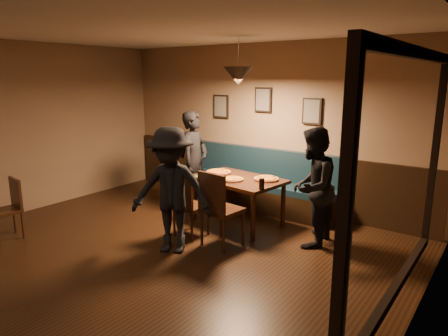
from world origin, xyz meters
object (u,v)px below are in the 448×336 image
Objects in this scene: tabasco_bottle at (262,180)px; dining_table at (237,201)px; diner_right at (312,187)px; diner_front at (171,191)px; cafe_chair_far at (5,210)px; chair_near_left at (191,205)px; chair_near_right at (222,208)px; diner_left at (194,162)px; soda_glass at (262,184)px; booth_bench at (254,179)px.

dining_table is at bearing 171.99° from tabasco_bottle.
diner_right is 1.86m from diner_front.
chair_near_left is at bearing -133.23° from cafe_chair_far.
diner_left is (-1.27, 0.93, 0.32)m from chair_near_right.
soda_glass is at bearing -71.96° from diner_right.
soda_glass reaches higher than cafe_chair_far.
diner_front reaches higher than tabasco_bottle.
diner_right is (1.25, -0.07, 0.44)m from dining_table.
tabasco_bottle is at bearing 82.88° from chair_near_right.
diner_left is 10.61× the size of soda_glass.
chair_near_left is 1.22m from diner_left.
chair_near_right is 0.62× the size of diner_left.
diner_front is (0.85, -1.47, -0.03)m from diner_left.
tabasco_bottle is 0.13× the size of cafe_chair_far.
diner_right reaches higher than cafe_chair_far.
booth_bench is 3.29× the size of chair_near_left.
diner_right is 0.98× the size of diner_front.
diner_right is at bearing -138.46° from cafe_chair_far.
diner_left is at bearing 163.50° from soda_glass.
diner_left reaches higher than soda_glass.
chair_near_right is 6.53× the size of soda_glass.
diner_right is at bearing -104.17° from diner_left.
tabasco_bottle reaches higher than dining_table.
chair_near_right reaches higher than cafe_chair_far.
soda_glass reaches higher than dining_table.
dining_table is 0.81× the size of diner_left.
chair_near_left is 1.71m from diner_right.
diner_left is 1.45m from tabasco_bottle.
chair_near_left reaches higher than cafe_chair_far.
chair_near_left is 0.54× the size of diner_left.
cafe_chair_far is (-2.91, -2.07, -0.39)m from soda_glass.
booth_bench is at bearing 126.18° from soda_glass.
chair_near_left is (-0.26, -0.78, 0.09)m from dining_table.
soda_glass is (0.33, 0.46, 0.29)m from chair_near_right.
chair_near_right is 0.63× the size of diner_front.
soda_glass is (0.89, 0.44, 0.35)m from chair_near_left.
diner_right is at bearing 23.94° from soda_glass.
cafe_chair_far is (-2.05, -3.24, -0.08)m from booth_bench.
dining_table is 1.49× the size of chair_near_left.
cafe_chair_far is at bearing -62.28° from diner_right.
diner_right reaches higher than chair_near_left.
diner_left is 1.67m from soda_glass.
soda_glass is at bearing -53.82° from booth_bench.
chair_near_left is at bearing -101.43° from dining_table.
soda_glass is 0.32m from tabasco_bottle.
chair_near_right is 0.80m from tabasco_bottle.
diner_left is at bearing 130.27° from chair_near_left.
chair_near_left reaches higher than dining_table.
tabasco_bottle is (-0.78, 0.00, -0.02)m from diner_right.
soda_glass is at bearing -21.39° from dining_table.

